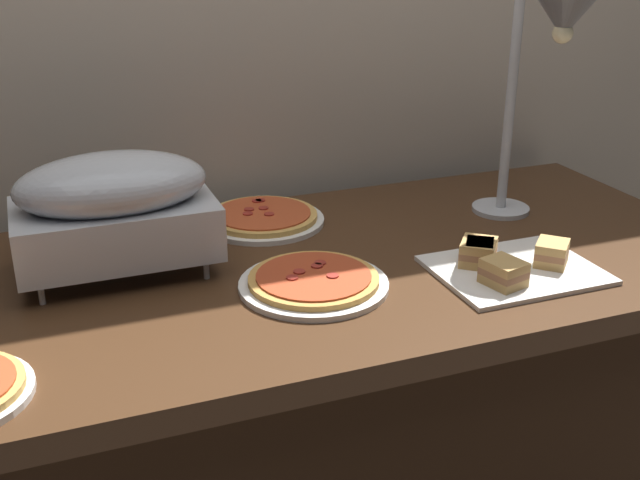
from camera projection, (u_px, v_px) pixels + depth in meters
name	position (u px, v px, depth m)	size (l,w,h in m)	color
back_wall	(232.00, 21.00, 1.91)	(4.40, 0.04, 2.40)	#B7A893
buffet_table	(305.00, 414.00, 1.79)	(1.90, 0.84, 0.76)	#422816
chafing_dish	(114.00, 207.00, 1.56)	(0.39, 0.24, 0.25)	#B7BABF
heat_lamp	(552.00, 41.00, 1.67)	(0.15, 0.31, 0.55)	#B7BABF
pizza_plate_front	(314.00, 282.00, 1.54)	(0.30, 0.30, 0.03)	white
pizza_plate_center	(263.00, 218.00, 1.87)	(0.29, 0.29, 0.03)	white
sandwich_platter	(508.00, 264.00, 1.60)	(0.33, 0.26, 0.06)	white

